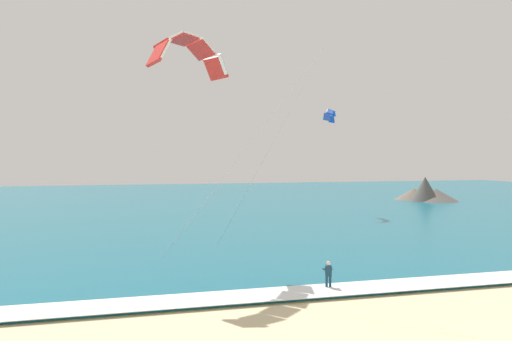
% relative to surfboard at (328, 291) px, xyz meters
% --- Properties ---
extents(sea, '(200.00, 120.00, 0.20)m').
position_rel_surfboard_xyz_m(sea, '(5.76, 58.46, 0.07)').
color(sea, '#146075').
rests_on(sea, ground).
extents(surf_foam, '(200.00, 2.65, 0.04)m').
position_rel_surfboard_xyz_m(surf_foam, '(5.76, -0.54, 0.19)').
color(surf_foam, white).
rests_on(surf_foam, sea).
extents(surfboard, '(0.72, 1.46, 0.09)m').
position_rel_surfboard_xyz_m(surfboard, '(0.00, 0.00, 0.00)').
color(surfboard, '#E04C38').
rests_on(surfboard, ground).
extents(kitesurfer, '(0.59, 0.59, 1.69)m').
position_rel_surfboard_xyz_m(kitesurfer, '(0.00, 0.02, 0.91)').
color(kitesurfer, '#143347').
rests_on(kitesurfer, ground).
extents(kite_primary, '(9.53, 9.49, 14.29)m').
position_rel_surfboard_xyz_m(kite_primary, '(-6.79, 7.14, 14.35)').
color(kite_primary, red).
extents(kite_distant, '(3.09, 4.24, 1.71)m').
position_rel_surfboard_xyz_m(kite_distant, '(15.72, 35.74, 13.01)').
color(kite_distant, blue).
extents(headland_right, '(9.65, 11.37, 4.28)m').
position_rel_surfboard_xyz_m(headland_right, '(40.15, 51.09, 1.26)').
color(headland_right, '#665B51').
rests_on(headland_right, ground).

